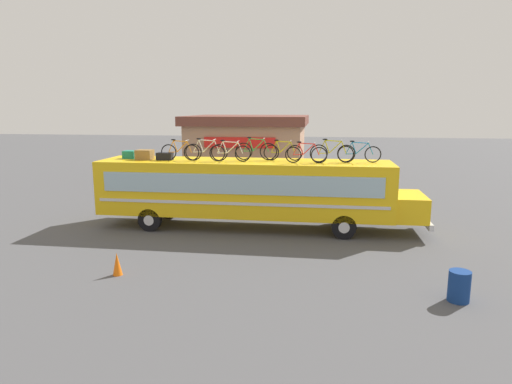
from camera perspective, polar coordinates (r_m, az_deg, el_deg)
ground_plane at (r=18.95m, az=-1.51°, el=-4.51°), size 120.00×120.00×0.00m
bus at (r=18.54m, az=-0.71°, el=0.49°), size 13.37×2.60×2.82m
luggage_bag_1 at (r=20.02m, az=-15.76°, el=4.62°), size 0.53×0.49×0.33m
luggage_bag_2 at (r=19.40m, az=-14.04°, el=4.63°), size 0.67×0.55×0.41m
luggage_bag_3 at (r=19.08m, az=-11.57°, el=4.48°), size 0.65×0.38×0.31m
rooftop_bicycle_1 at (r=18.82m, az=-9.68°, el=5.12°), size 1.64×0.44×0.88m
rooftop_bicycle_2 at (r=18.51m, az=-6.37°, el=5.17°), size 1.79×0.44×0.93m
rooftop_bicycle_3 at (r=18.19m, az=-3.36°, el=5.06°), size 1.71×0.44×0.88m
rooftop_bicycle_4 at (r=18.66m, az=-0.00°, el=5.32°), size 1.76×0.44×0.96m
rooftop_bicycle_5 at (r=18.54m, az=3.46°, el=5.15°), size 1.63×0.44×0.86m
rooftop_bicycle_6 at (r=17.71m, az=6.40°, el=4.84°), size 1.66×0.44×0.86m
rooftop_bicycle_7 at (r=18.07m, az=9.71°, el=4.98°), size 1.80×0.44×0.95m
rooftop_bicycle_8 at (r=18.31m, az=13.03°, el=4.84°), size 1.72×0.44×0.87m
roadside_building at (r=33.72m, az=-0.92°, el=6.07°), size 8.65×8.20×4.38m
trash_bin at (r=12.98m, az=24.50°, el=-10.88°), size 0.56×0.56×0.83m
traffic_cone at (r=14.24m, az=-17.30°, el=-8.77°), size 0.29×0.29×0.69m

